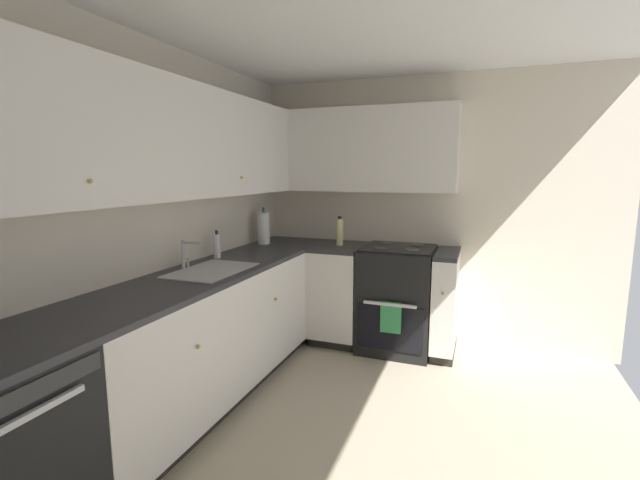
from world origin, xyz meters
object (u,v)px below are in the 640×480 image
Objects in this scene: paper_towel_roll at (264,228)px; oil_bottle at (340,232)px; oven_range at (397,298)px; soap_bottle at (217,246)px.

paper_towel_roll reaches higher than oil_bottle.
oven_range is 1.64m from soap_bottle.
paper_towel_roll reaches higher than oven_range.
oil_bottle is (-0.02, 0.54, 0.57)m from oven_range.
oven_range is 1.37m from paper_towel_roll.
paper_towel_roll is (-0.20, 1.21, 0.59)m from oven_range.
oven_range is 3.01× the size of paper_towel_roll.
soap_bottle is at bearing 142.64° from oil_bottle.
soap_bottle is 0.73m from paper_towel_roll.
soap_bottle is at bearing 127.04° from oven_range.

